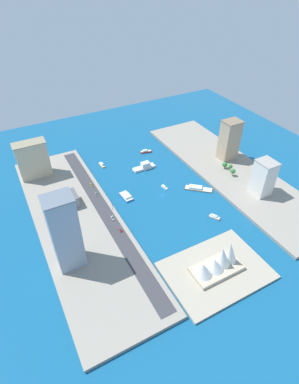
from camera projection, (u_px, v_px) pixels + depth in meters
name	position (u px, v px, depth m)	size (l,w,h in m)	color
ground_plane	(162.00, 195.00, 299.60)	(440.00, 440.00, 0.00)	#145684
quay_west	(230.00, 170.00, 330.35)	(70.00, 240.00, 2.95)	gray
quay_east	(79.00, 222.00, 267.01)	(70.00, 240.00, 2.95)	gray
peninsula_point	(216.00, 271.00, 226.86)	(76.31, 54.83, 2.00)	#A89E89
road_strip	(105.00, 212.00, 275.28)	(12.25, 228.00, 0.15)	#38383D
water_taxi_orange	(102.00, 165.00, 339.53)	(3.71, 12.53, 3.82)	orange
sailboat_small_white	(164.00, 187.00, 307.64)	(4.35, 9.03, 11.79)	white
barge_flat_brown	(197.00, 188.00, 305.72)	(25.90, 23.65, 3.19)	brown
ferry_white_commuter	(144.00, 167.00, 334.02)	(26.94, 7.96, 7.69)	silver
yacht_sleek_gray	(215.00, 217.00, 272.27)	(8.11, 10.68, 3.40)	#999EA3
catamaran_blue	(126.00, 196.00, 295.29)	(9.07, 17.87, 3.76)	blue
tugboat_red	(146.00, 151.00, 361.98)	(14.69, 6.59, 3.61)	red
tower_tall_glass	(65.00, 233.00, 211.00)	(20.38, 17.03, 63.55)	#8C9EB2
warehouse_low_gray	(61.00, 202.00, 277.85)	(30.45, 18.52, 10.79)	gray
office_block_beige	(33.00, 160.00, 308.53)	(31.98, 15.16, 39.01)	#C6B793
hotel_broad_white	(263.00, 178.00, 286.55)	(16.19, 18.31, 35.70)	silver
apartment_midrise_tan	(229.00, 140.00, 334.21)	(19.82, 16.16, 45.43)	tan
van_white	(113.00, 218.00, 267.71)	(2.00, 5.19, 1.48)	black
sedan_silver	(96.00, 194.00, 294.07)	(2.01, 4.81, 1.67)	black
pickup_red	(120.00, 230.00, 256.08)	(1.84, 4.48, 1.56)	black
taxi_yellow_cab	(91.00, 185.00, 305.88)	(1.79, 4.93, 1.64)	black
traffic_light_waterfront	(112.00, 206.00, 274.82)	(0.36, 0.36, 6.50)	black
opera_landmark	(217.00, 263.00, 220.61)	(40.09, 20.13, 25.09)	#BCAD93
park_tree_cluster	(229.00, 167.00, 322.92)	(8.53, 20.42, 8.26)	brown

